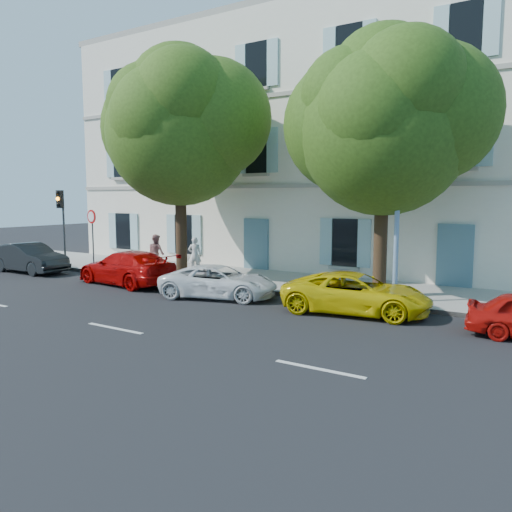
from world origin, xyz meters
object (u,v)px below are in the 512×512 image
Objects in this scene: street_lamp at (397,163)px; traffic_light at (61,211)px; car_white_coupe at (219,282)px; car_yellow_supercar at (356,293)px; car_dark_sedan at (30,258)px; road_sign at (92,226)px; tree_left at (180,134)px; pedestrian_a at (195,255)px; car_red_coupe at (127,268)px; pedestrian_b at (156,253)px; tree_right at (384,131)px.

traffic_light is at bearing -179.99° from street_lamp.
car_yellow_supercar reaches higher than car_white_coupe.
road_sign reaches higher than car_dark_sedan.
tree_left reaches higher than street_lamp.
traffic_light is (0.21, 1.68, 2.13)m from car_dark_sedan.
street_lamp is (16.57, 1.68, 3.87)m from car_dark_sedan.
pedestrian_a is (7.04, 1.53, -1.86)m from traffic_light.
pedestrian_b is (-0.80, 2.54, 0.31)m from car_red_coupe.
car_dark_sedan is 1.50× the size of road_sign.
pedestrian_b is at bearing 165.55° from tree_left.
car_dark_sedan is at bearing -97.17° from traffic_light.
car_white_coupe is at bearing 85.32° from car_yellow_supercar.
car_red_coupe is 0.55× the size of tree_right.
tree_right is 5.07× the size of pedestrian_b.
pedestrian_a is at bearing 97.02° from tree_left.
pedestrian_a is (-8.62, 2.94, 0.33)m from car_yellow_supercar.
tree_left is (-3.58, 2.22, 5.53)m from car_white_coupe.
car_red_coupe is 2.68m from pedestrian_b.
road_sign is at bearing 61.93° from car_white_coupe.
street_lamp is at bearing -168.84° from pedestrian_b.
car_yellow_supercar is 10.29m from tree_left.
traffic_light is (-15.63, -0.80, -2.83)m from tree_right.
car_yellow_supercar is at bearing -89.39° from tree_right.
pedestrian_b is (3.20, 0.88, -1.15)m from road_sign.
car_white_coupe is 1.11× the size of traffic_light.
tree_left reaches higher than pedestrian_a.
car_dark_sedan is 2.60× the size of pedestrian_a.
road_sign is 1.73× the size of pedestrian_a.
tree_right is (4.89, 2.52, 5.07)m from car_white_coupe.
tree_left is at bearing 69.11° from car_yellow_supercar.
tree_right is 9.82m from pedestrian_a.
tree_left is at bearing -73.56° from car_dark_sedan.
tree_left reaches higher than tree_right.
pedestrian_a is (-9.32, 1.52, -3.61)m from street_lamp.
tree_left is 2.51× the size of traffic_light.
tree_left is 5.78× the size of pedestrian_a.
pedestrian_a reaches higher than car_dark_sedan.
tree_right is 1.10× the size of street_lamp.
street_lamp is 4.87× the size of pedestrian_a.
tree_right is 2.33× the size of traffic_light.
pedestrian_b reaches higher than car_white_coupe.
tree_right reaches higher than road_sign.
car_white_coupe is 0.92× the size of car_yellow_supercar.
car_dark_sedan is 7.93m from pedestrian_a.
tree_left reaches higher than traffic_light.
road_sign is at bearing -16.39° from pedestrian_a.
traffic_light is 2.18× the size of pedestrian_b.
street_lamp is at bearing -84.20° from car_dark_sedan.
car_white_coupe is 1.48× the size of road_sign.
car_red_coupe is at bearing 71.77° from car_white_coupe.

